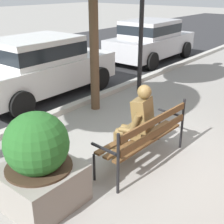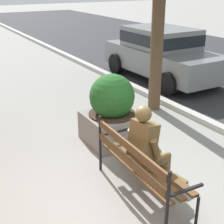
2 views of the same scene
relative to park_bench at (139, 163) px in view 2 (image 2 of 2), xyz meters
The scene contains 5 objects.
ground_plane 0.58m from the park_bench, 76.27° to the right, with size 80.00×80.00×0.00m, color gray.
park_bench is the anchor object (origin of this frame).
bronze_statue_seated 0.25m from the park_bench, 94.98° to the left, with size 0.60×0.83×1.37m.
concrete_planter 1.78m from the park_bench, 161.66° to the left, with size 0.97×0.97×1.32m.
parked_car_grey 6.18m from the park_bench, 139.00° to the left, with size 4.12×1.96×1.56m.
Camera 2 is at (3.16, -2.10, 2.88)m, focal length 52.61 mm.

